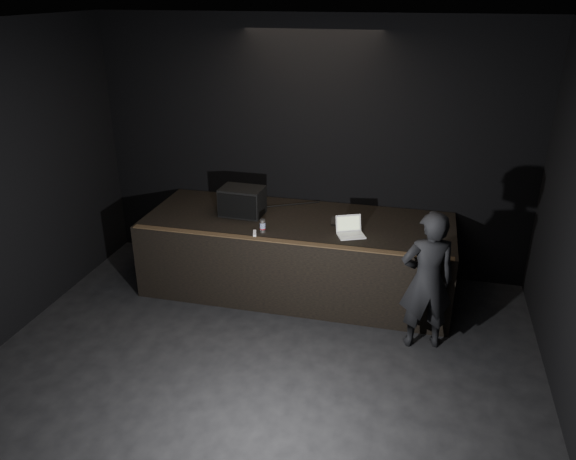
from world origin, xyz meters
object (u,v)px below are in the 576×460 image
(laptop, at_px, (350,230))
(person, at_px, (427,281))
(stage_riser, at_px, (298,254))
(beer_can, at_px, (263,226))
(stage_monitor, at_px, (242,201))

(laptop, relative_size, person, 0.25)
(stage_riser, bearing_deg, person, -29.55)
(beer_can, height_order, person, person)
(stage_riser, height_order, laptop, laptop)
(stage_monitor, height_order, laptop, stage_monitor)
(stage_riser, bearing_deg, laptop, -22.48)
(stage_riser, height_order, beer_can, beer_can)
(person, bearing_deg, beer_can, -27.90)
(person, bearing_deg, laptop, -49.37)
(stage_riser, relative_size, laptop, 9.89)
(laptop, distance_m, beer_can, 1.07)
(person, bearing_deg, stage_monitor, -36.53)
(beer_can, bearing_deg, stage_monitor, 130.47)
(stage_riser, xyz_separation_m, person, (1.68, -0.95, 0.32))
(stage_monitor, distance_m, beer_can, 0.66)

